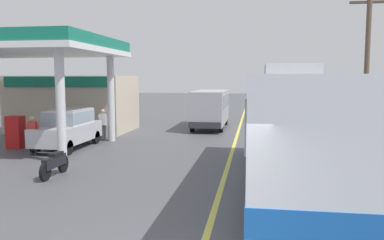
# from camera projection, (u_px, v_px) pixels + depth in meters

# --- Properties ---
(ground) EXTENTS (120.00, 120.00, 0.00)m
(ground) POSITION_uv_depth(u_px,v_px,m) (239.00, 129.00, 25.49)
(ground) COLOR #4C4C51
(lane_divider_stripe) EXTENTS (0.16, 50.00, 0.01)m
(lane_divider_stripe) POSITION_uv_depth(u_px,v_px,m) (235.00, 141.00, 20.58)
(lane_divider_stripe) COLOR #D8CC4C
(lane_divider_stripe) RESTS_ON ground
(coach_bus_main) EXTENTS (2.60, 11.04, 3.69)m
(coach_bus_main) POSITION_uv_depth(u_px,v_px,m) (292.00, 130.00, 11.88)
(coach_bus_main) COLOR silver
(coach_bus_main) RESTS_ON ground
(gas_station_roadside) EXTENTS (9.10, 11.95, 5.10)m
(gas_station_roadside) POSITION_uv_depth(u_px,v_px,m) (58.00, 89.00, 22.44)
(gas_station_roadside) COLOR #147259
(gas_station_roadside) RESTS_ON ground
(car_at_pump) EXTENTS (1.70, 4.20, 1.82)m
(car_at_pump) POSITION_uv_depth(u_px,v_px,m) (68.00, 126.00, 18.44)
(car_at_pump) COLOR #B2B2B7
(car_at_pump) RESTS_ON ground
(minibus_opposing_lane) EXTENTS (2.04, 6.13, 2.44)m
(minibus_opposing_lane) POSITION_uv_depth(u_px,v_px,m) (210.00, 106.00, 25.82)
(minibus_opposing_lane) COLOR #A5A5AD
(minibus_opposing_lane) RESTS_ON ground
(motorcycle_parked_forecourt) EXTENTS (0.55, 1.80, 0.92)m
(motorcycle_parked_forecourt) POSITION_uv_depth(u_px,v_px,m) (55.00, 163.00, 13.14)
(motorcycle_parked_forecourt) COLOR black
(motorcycle_parked_forecourt) RESTS_ON ground
(pedestrian_near_pump) EXTENTS (0.55, 0.22, 1.66)m
(pedestrian_near_pump) POSITION_uv_depth(u_px,v_px,m) (33.00, 133.00, 16.83)
(pedestrian_near_pump) COLOR #33333F
(pedestrian_near_pump) RESTS_ON ground
(pedestrian_by_shop) EXTENTS (0.55, 0.22, 1.66)m
(pedestrian_by_shop) POSITION_uv_depth(u_px,v_px,m) (103.00, 123.00, 20.56)
(pedestrian_by_shop) COLOR #33333F
(pedestrian_by_shop) RESTS_ON ground
(car_trailing_behind_bus) EXTENTS (1.70, 4.20, 1.82)m
(car_trailing_behind_bus) POSITION_uv_depth(u_px,v_px,m) (273.00, 107.00, 31.40)
(car_trailing_behind_bus) COLOR maroon
(car_trailing_behind_bus) RESTS_ON ground
(utility_pole_roadside) EXTENTS (1.80, 0.24, 7.44)m
(utility_pole_roadside) POSITION_uv_depth(u_px,v_px,m) (367.00, 65.00, 19.01)
(utility_pole_roadside) COLOR brown
(utility_pole_roadside) RESTS_ON ground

